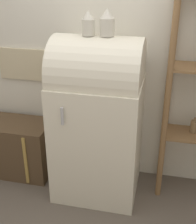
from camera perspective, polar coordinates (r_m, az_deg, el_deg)
ground_plane at (r=2.98m, az=-1.00°, el=-16.04°), size 12.00×12.00×0.00m
wall_back at (r=2.86m, az=1.47°, el=12.87°), size 7.00×0.09×2.70m
refrigerator at (r=2.73m, az=-0.01°, el=-0.93°), size 0.75×0.68×1.47m
suitcase_trunk at (r=3.31m, az=-14.67°, el=-6.23°), size 0.71×0.42×0.56m
vase_left at (r=2.49m, az=-1.80°, el=15.82°), size 0.10×0.10×0.19m
vase_center at (r=2.47m, az=1.69°, el=15.93°), size 0.11×0.11×0.21m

